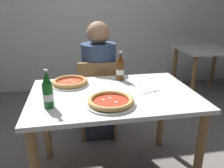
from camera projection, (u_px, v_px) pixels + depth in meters
back_wall_tiled at (87, 7)px, 3.50m from camera, size 7.00×0.10×2.60m
dining_table_main at (113, 107)px, 1.69m from camera, size 1.20×0.80×0.75m
chair_behind_table at (99, 95)px, 2.30m from camera, size 0.46×0.46×0.85m
diner_seated at (99, 84)px, 2.31m from camera, size 0.34×0.34×1.21m
dining_table_background at (206, 59)px, 3.29m from camera, size 0.80×0.70×0.75m
pizza_margherita_near at (111, 101)px, 1.45m from camera, size 0.33×0.33×0.04m
pizza_marinara_far at (70, 82)px, 1.80m from camera, size 0.30×0.30×0.04m
beer_bottle_left at (120, 68)px, 1.89m from camera, size 0.07×0.07×0.25m
beer_bottle_center at (48, 92)px, 1.39m from camera, size 0.07×0.07×0.25m
napkin_with_cutlery at (145, 88)px, 1.73m from camera, size 0.23×0.23×0.01m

